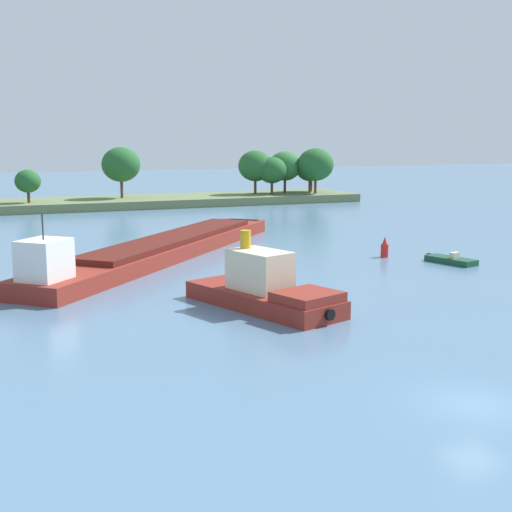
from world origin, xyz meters
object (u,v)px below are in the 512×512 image
object	(u,v)px
tugboat	(265,290)
cargo_barge	(162,248)
fishing_skiff	(451,260)
channel_buoy_red	(385,248)

from	to	relation	value
tugboat	cargo_barge	bearing A→B (deg)	94.60
tugboat	fishing_skiff	distance (m)	23.32
cargo_barge	tugboat	bearing A→B (deg)	-85.40
fishing_skiff	channel_buoy_red	size ratio (longest dim) A/B	2.61
cargo_barge	channel_buoy_red	size ratio (longest dim) A/B	17.29
channel_buoy_red	tugboat	bearing A→B (deg)	-141.59
fishing_skiff	channel_buoy_red	xyz separation A→B (m)	(-3.77, 4.87, 0.53)
tugboat	channel_buoy_red	xyz separation A→B (m)	(17.67, 14.01, -0.44)
tugboat	fishing_skiff	size ratio (longest dim) A/B	2.49
fishing_skiff	channel_buoy_red	bearing A→B (deg)	127.72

